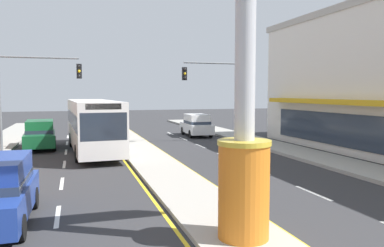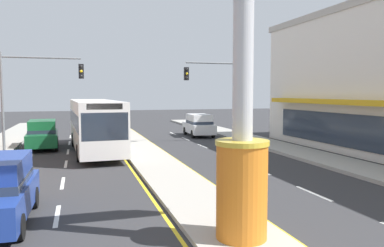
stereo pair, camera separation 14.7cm
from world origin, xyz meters
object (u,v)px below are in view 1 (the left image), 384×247
Objects in this scene: traffic_light_left_side at (31,84)px; bus_near_right_lane at (93,123)px; district_sign at (245,80)px; suv_near_left_lane at (40,134)px; suv_far_right_lane at (197,125)px; traffic_light_right_side at (221,86)px.

bus_near_right_lane is at bearing -8.30° from traffic_light_left_side.
suv_near_left_lane is (-6.16, 18.67, -3.06)m from district_sign.
bus_near_right_lane is (3.59, -0.52, -2.38)m from traffic_light_left_side.
traffic_light_left_side is 1.32× the size of suv_far_right_lane.
traffic_light_left_side is 1.32× the size of suv_near_left_lane.
traffic_light_left_side is at bearing -175.71° from traffic_light_right_side.
suv_far_right_lane is at bearing 18.39° from suv_near_left_lane.
bus_near_right_lane is (-9.30, -1.49, -2.38)m from traffic_light_right_side.
traffic_light_left_side is 0.55× the size of bus_near_right_lane.
traffic_light_left_side is at bearing -98.56° from suv_near_left_lane.
district_sign reaches higher than traffic_light_right_side.
suv_far_right_lane is (6.16, 22.77, -3.06)m from district_sign.
district_sign reaches higher than suv_near_left_lane.
traffic_light_left_side is 1.00× the size of traffic_light_right_side.
bus_near_right_lane is 2.41× the size of suv_far_right_lane.
traffic_light_right_side reaches higher than suv_far_right_lane.
traffic_light_right_side is 1.32× the size of suv_far_right_lane.
traffic_light_left_side is 12.93m from traffic_light_right_side.
traffic_light_left_side reaches higher than bus_near_right_lane.
district_sign is 0.70× the size of bus_near_right_lane.
district_sign is 1.69× the size of suv_near_left_lane.
bus_near_right_lane is 2.42× the size of suv_near_left_lane.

